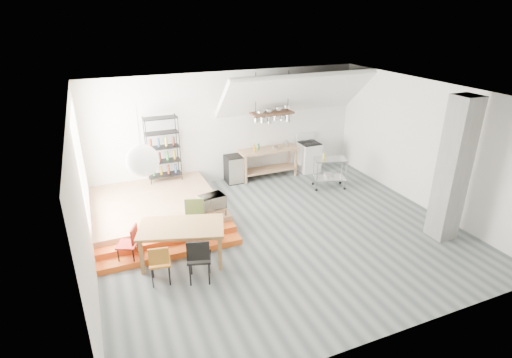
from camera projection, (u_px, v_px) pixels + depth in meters
name	position (u px, v px, depth m)	size (l,w,h in m)	color
floor	(281.00, 233.00, 9.21)	(8.00, 8.00, 0.00)	#4D5659
wall_back	(229.00, 127.00, 11.56)	(8.00, 0.04, 3.20)	silver
wall_left	(83.00, 200.00, 7.17)	(0.04, 7.00, 3.20)	silver
wall_right	(426.00, 146.00, 10.01)	(0.04, 7.00, 3.20)	silver
ceiling	(285.00, 94.00, 7.96)	(8.00, 7.00, 0.02)	white
slope_ceiling	(295.00, 94.00, 11.31)	(4.40, 1.80, 0.15)	white
window_pane	(81.00, 162.00, 8.37)	(0.02, 2.50, 2.20)	white
platform	(156.00, 208.00, 9.94)	(3.00, 3.00, 0.40)	#A27451
step_lower	(173.00, 252.00, 8.34)	(3.00, 0.35, 0.13)	#D35618
step_upper	(169.00, 242.00, 8.61)	(3.00, 0.35, 0.27)	#D35618
concrete_column	(453.00, 170.00, 8.49)	(0.50, 0.50, 3.20)	slate
kitchen_counter	(268.00, 158.00, 12.03)	(1.80, 0.60, 0.91)	#A27451
stove	(309.00, 156.00, 12.59)	(0.60, 0.60, 1.18)	white
pot_rack	(273.00, 115.00, 11.32)	(1.20, 0.50, 1.43)	#462A1C
wire_shelving	(163.00, 148.00, 10.70)	(0.88, 0.38, 1.80)	black
microwave_shelf	(212.00, 209.00, 9.14)	(0.60, 0.40, 0.16)	#A27451
paper_lantern	(143.00, 161.00, 7.31)	(0.60, 0.60, 0.60)	white
dining_table	(182.00, 230.00, 7.94)	(1.87, 1.40, 0.79)	#976336
chair_mustard	(160.00, 261.00, 7.31)	(0.44, 0.44, 0.84)	#B8711F
chair_black	(199.00, 256.00, 7.34)	(0.54, 0.54, 0.95)	black
chair_olive	(195.00, 217.00, 8.71)	(0.55, 0.55, 0.96)	#4F602D
chair_red	(130.00, 242.00, 7.94)	(0.50, 0.50, 0.83)	maroon
rolling_cart	(330.00, 169.00, 11.34)	(0.99, 0.73, 0.88)	silver
mini_fridge	(234.00, 169.00, 11.77)	(0.48, 0.48, 0.82)	black
microwave	(212.00, 202.00, 9.07)	(0.57, 0.38, 0.31)	beige
bowl	(276.00, 148.00, 11.95)	(0.21, 0.21, 0.05)	silver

